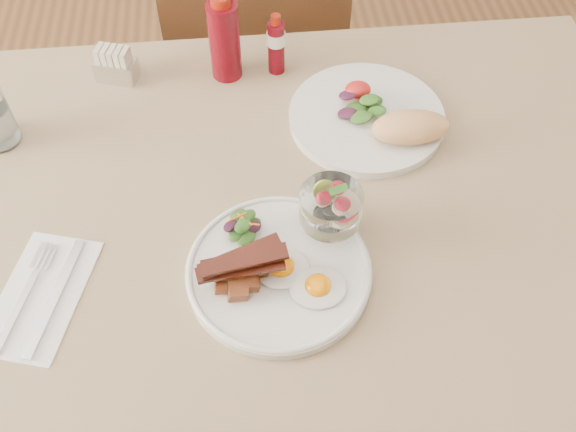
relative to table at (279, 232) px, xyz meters
name	(u,v)px	position (x,y,z in m)	size (l,w,h in m)	color
table	(279,232)	(0.00, 0.00, 0.00)	(1.33, 0.88, 0.75)	#512C19
chair_far	(256,54)	(0.00, 0.66, -0.14)	(0.42, 0.42, 0.93)	#512C19
main_plate	(279,272)	(-0.01, -0.14, 0.10)	(0.28, 0.28, 0.02)	silver
fried_eggs	(300,277)	(0.02, -0.16, 0.11)	(0.14, 0.12, 0.02)	silver
bacon_potato_pile	(240,271)	(-0.07, -0.16, 0.13)	(0.14, 0.08, 0.06)	brown
side_salad	(243,227)	(-0.06, -0.07, 0.12)	(0.06, 0.06, 0.03)	#184412
fruit_cup	(331,207)	(0.07, -0.07, 0.16)	(0.10, 0.10, 0.10)	white
second_plate	(377,118)	(0.19, 0.16, 0.11)	(0.28, 0.28, 0.07)	silver
ketchup_bottle	(224,39)	(-0.07, 0.33, 0.17)	(0.06, 0.06, 0.17)	#5D050F
hot_sauce_bottle	(276,45)	(0.03, 0.33, 0.15)	(0.04, 0.04, 0.13)	#5D050F
sugar_caddy	(116,66)	(-0.28, 0.33, 0.12)	(0.09, 0.06, 0.07)	silver
napkin_cutlery	(42,296)	(-0.36, -0.15, 0.09)	(0.17, 0.24, 0.01)	white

